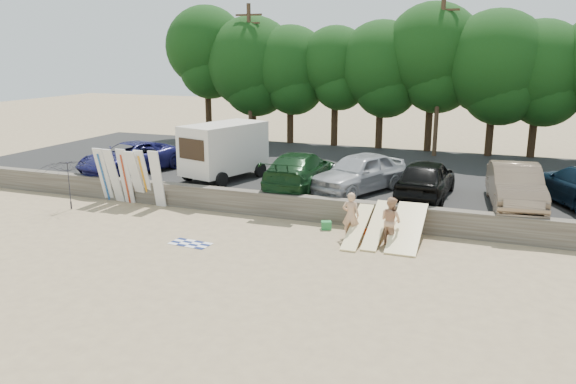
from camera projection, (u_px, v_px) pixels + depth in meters
name	position (u px, v px, depth m)	size (l,w,h in m)	color
ground	(320.00, 247.00, 19.79)	(120.00, 120.00, 0.00)	tan
seawall	(343.00, 212.00, 22.39)	(44.00, 0.50, 1.00)	#6B6356
parking_lot	(382.00, 177.00, 29.23)	(44.00, 14.50, 0.70)	#282828
treeline	(399.00, 61.00, 34.36)	(33.30, 6.56, 9.17)	#382616
utility_poles	(439.00, 75.00, 32.29)	(25.80, 0.26, 9.00)	#473321
box_trailer	(224.00, 148.00, 26.96)	(3.29, 4.63, 2.68)	beige
car_0	(130.00, 158.00, 28.58)	(2.57, 5.56, 1.55)	#171650
car_1	(300.00, 170.00, 25.51)	(2.25, 5.54, 1.61)	black
car_2	(359.00, 172.00, 24.61)	(2.03, 5.05, 1.72)	#ADAEB2
car_3	(426.00, 178.00, 23.64)	(1.97, 4.90, 1.67)	black
car_4	(515.00, 186.00, 22.15)	(1.80, 5.16, 1.70)	#826A52
surfboard_upright_0	(104.00, 174.00, 25.60)	(0.50, 0.06, 2.60)	silver
surfboard_upright_1	(114.00, 176.00, 25.35)	(0.50, 0.06, 2.60)	silver
surfboard_upright_2	(125.00, 176.00, 25.17)	(0.50, 0.06, 2.60)	silver
surfboard_upright_3	(136.00, 177.00, 25.08)	(0.50, 0.06, 2.60)	silver
surfboard_upright_4	(144.00, 177.00, 25.04)	(0.50, 0.06, 2.60)	silver
surfboard_upright_5	(157.00, 179.00, 24.59)	(0.50, 0.06, 2.60)	silver
surfboard_low_0	(358.00, 227.00, 20.50)	(0.56, 3.00, 0.07)	#FFE6A0
surfboard_low_1	(377.00, 225.00, 20.45)	(0.56, 3.00, 0.07)	#FFE6A0
surfboard_low_2	(400.00, 227.00, 20.14)	(0.56, 3.00, 0.07)	#FFE6A0
surfboard_low_3	(414.00, 229.00, 19.96)	(0.56, 3.00, 0.07)	#FFE6A0
beachgoer_a	(351.00, 215.00, 20.58)	(0.63, 0.42, 1.74)	tan
beachgoer_b	(391.00, 221.00, 19.96)	(0.84, 0.65, 1.73)	tan
cooler	(326.00, 225.00, 21.76)	(0.38, 0.30, 0.32)	#268B40
gear_bag	(368.00, 232.00, 21.10)	(0.30, 0.25, 0.22)	#E84F1B
beach_towel	(190.00, 244.00, 20.16)	(1.50, 1.50, 0.00)	white
beach_umbrella	(68.00, 185.00, 24.29)	(2.41, 2.46, 2.22)	black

